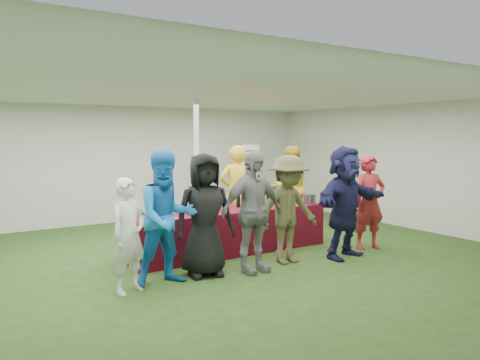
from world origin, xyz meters
TOP-DOWN VIEW (x-y plane):
  - ground at (0.00, 0.00)m, footprint 60.00×60.00m
  - tent at (0.50, 1.20)m, footprint 10.00×10.00m
  - serving_table at (0.58, 0.13)m, footprint 3.60×0.80m
  - wine_bottles at (1.26, 0.28)m, footprint 0.89×0.14m
  - wine_glasses at (0.06, -0.12)m, footprint 2.78×0.14m
  - water_bottle at (0.55, 0.21)m, footprint 0.07×0.07m
  - bar_towel at (2.20, 0.18)m, footprint 0.25×0.18m
  - dump_bucket at (2.19, -0.09)m, footprint 0.25×0.25m
  - wine_list_sign at (2.82, 2.77)m, footprint 0.50×0.03m
  - staff_pourer at (1.24, 0.95)m, footprint 0.77×0.63m
  - staff_back at (2.77, 1.20)m, footprint 0.90×0.72m
  - customer_0 at (-1.60, -0.93)m, footprint 0.64×0.54m
  - customer_1 at (-1.05, -0.89)m, footprint 0.91×0.72m
  - customer_2 at (-0.43, -0.81)m, footprint 0.96×0.72m
  - customer_3 at (0.24, -1.04)m, footprint 1.07×0.48m
  - customer_4 at (1.00, -0.94)m, footprint 1.12×0.65m
  - customer_5 at (1.99, -1.19)m, footprint 1.79×0.86m
  - customer_6 at (2.80, -0.99)m, footprint 0.70×0.55m

SIDE VIEW (x-z plane):
  - ground at x=0.00m, z-range 0.00..0.00m
  - serving_table at x=0.58m, z-range 0.00..0.75m
  - customer_0 at x=-1.60m, z-range 0.00..1.49m
  - bar_towel at x=2.20m, z-range 0.75..0.78m
  - customer_6 at x=2.80m, z-range 0.00..1.68m
  - dump_bucket at x=2.19m, z-range 0.75..0.93m
  - water_bottle at x=0.55m, z-range 0.74..0.97m
  - customer_4 at x=1.00m, z-range 0.00..1.72m
  - wine_glasses at x=0.06m, z-range 0.78..0.94m
  - wine_bottles at x=1.26m, z-range 0.71..1.03m
  - customer_2 at x=-0.43m, z-range 0.00..1.77m
  - staff_back at x=2.77m, z-range 0.00..1.79m
  - customer_3 at x=0.24m, z-range 0.00..1.80m
  - customer_1 at x=-1.05m, z-range 0.00..1.82m
  - staff_pourer at x=1.24m, z-range 0.00..1.83m
  - customer_5 at x=1.99m, z-range 0.00..1.86m
  - wine_list_sign at x=2.82m, z-range 0.42..2.22m
  - tent at x=0.50m, z-range -3.65..6.35m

